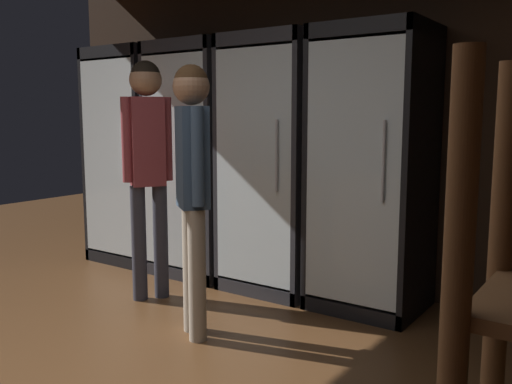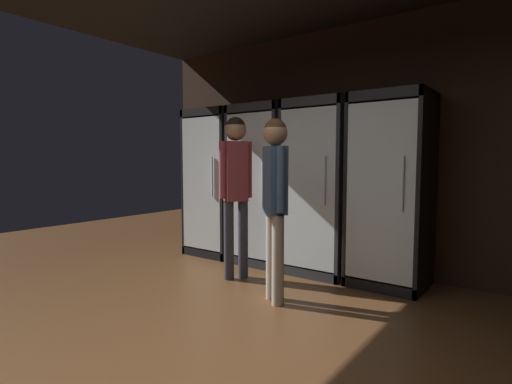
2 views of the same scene
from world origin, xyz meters
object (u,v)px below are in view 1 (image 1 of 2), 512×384
object	(u,v)px
cooler_left	(204,163)
shopper_near	(193,171)
cooler_far_left	(140,158)
cooler_right	(375,173)
cooler_center	(280,167)
shopper_far	(147,151)

from	to	relation	value
cooler_left	shopper_near	xyz separation A→B (m)	(0.88, -1.14, 0.08)
cooler_far_left	shopper_near	world-z (taller)	cooler_far_left
shopper_near	cooler_right	bearing A→B (deg)	59.66
cooler_far_left	cooler_left	world-z (taller)	same
cooler_center	shopper_near	bearing A→B (deg)	-84.54
cooler_far_left	shopper_far	bearing A→B (deg)	-40.69
cooler_right	cooler_far_left	bearing A→B (deg)	179.96
cooler_left	shopper_near	bearing A→B (deg)	-52.21
cooler_far_left	cooler_center	bearing A→B (deg)	-0.11
cooler_right	shopper_near	xyz separation A→B (m)	(-0.67, -1.14, 0.07)
shopper_near	cooler_center	bearing A→B (deg)	95.46
cooler_left	shopper_far	world-z (taller)	cooler_left
cooler_center	shopper_far	bearing A→B (deg)	-127.85
cooler_center	cooler_right	bearing A→B (deg)	0.09
cooler_left	shopper_far	bearing A→B (deg)	-78.96
cooler_far_left	cooler_left	size ratio (longest dim) A/B	1.00
cooler_left	cooler_center	size ratio (longest dim) A/B	1.00
cooler_center	cooler_right	size ratio (longest dim) A/B	1.00
cooler_right	shopper_far	bearing A→B (deg)	-150.22
cooler_center	shopper_near	world-z (taller)	cooler_center
cooler_left	cooler_center	distance (m)	0.77
cooler_left	shopper_far	xyz separation A→B (m)	(0.16, -0.80, 0.15)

